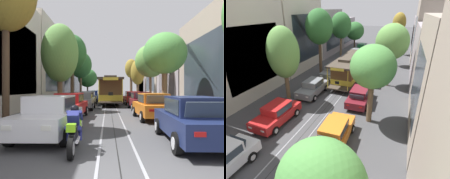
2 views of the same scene
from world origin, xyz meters
TOP-DOWN VIEW (x-y plane):
  - ground_plane at (0.00, 19.97)m, footprint 160.00×160.00m
  - trolley_track_rails at (0.00, 22.96)m, footprint 1.14×57.92m
  - building_facade_left at (-9.46, 20.71)m, footprint 5.34×49.62m
  - building_facade_right at (9.75, 21.45)m, footprint 5.89×49.62m
  - parked_car_red_second_left at (-2.73, 9.60)m, footprint 2.09×4.40m
  - parked_car_grey_mid_left at (-2.49, 15.21)m, footprint 2.03×4.37m
  - parked_car_grey_fourth_left at (-2.65, 21.03)m, footprint 2.03×4.37m
  - parked_car_blue_fifth_left at (-2.52, 26.66)m, footprint 2.04×4.38m
  - parked_car_grey_sixth_left at (-2.71, 31.95)m, footprint 2.10×4.41m
  - parked_car_green_far_left at (-2.72, 37.85)m, footprint 2.00×4.36m
  - parked_car_orange_second_right at (2.45, 8.97)m, footprint 2.09×4.40m
  - parked_car_maroon_mid_right at (2.67, 15.00)m, footprint 2.05×4.38m
  - parked_car_red_fourth_right at (2.63, 20.98)m, footprint 2.09×4.40m
  - street_tree_kerb_left_second at (-4.15, 13.18)m, footprint 2.98×2.77m
  - street_tree_kerb_left_mid at (-4.62, 21.64)m, footprint 3.51×3.66m
  - street_tree_kerb_left_fourth at (-4.67, 30.10)m, footprint 3.56×3.18m
  - street_tree_kerb_left_far at (-4.34, 37.94)m, footprint 3.83×4.18m
  - street_tree_kerb_right_second at (4.12, 12.33)m, footprint 3.32×3.51m
  - street_tree_kerb_right_mid at (4.68, 20.43)m, footprint 3.61×2.95m
  - street_tree_kerb_right_fourth at (4.45, 29.16)m, footprint 2.23×2.37m
  - street_tree_kerb_right_far at (4.35, 37.45)m, footprint 2.47×2.11m
  - cable_car_trolley at (-0.00, 20.73)m, footprint 2.58×9.14m

SIDE VIEW (x-z plane):
  - ground_plane at x=0.00m, z-range 0.00..0.00m
  - trolley_track_rails at x=0.00m, z-range 0.00..0.01m
  - parked_car_red_second_left at x=-2.73m, z-range 0.01..1.59m
  - parked_car_grey_mid_left at x=-2.49m, z-range 0.01..1.59m
  - parked_car_grey_fourth_left at x=-2.65m, z-range 0.01..1.59m
  - parked_car_blue_fifth_left at x=-2.52m, z-range 0.01..1.59m
  - parked_car_grey_sixth_left at x=-2.71m, z-range 0.01..1.59m
  - parked_car_green_far_left at x=-2.72m, z-range 0.01..1.59m
  - parked_car_orange_second_right at x=2.45m, z-range 0.01..1.59m
  - parked_car_maroon_mid_right at x=2.67m, z-range 0.01..1.59m
  - parked_car_red_fourth_right at x=2.63m, z-range 0.01..1.59m
  - cable_car_trolley at x=0.00m, z-range 0.02..3.30m
  - street_tree_kerb_left_far at x=-4.34m, z-range 1.11..7.04m
  - building_facade_right at x=9.75m, z-range -0.81..9.34m
  - street_tree_kerb_right_fourth at x=4.45m, z-range 1.19..7.71m
  - street_tree_kerb_right_second at x=4.12m, z-range 1.46..7.66m
  - building_facade_left at x=-9.46m, z-range -0.52..9.79m
  - street_tree_kerb_left_second at x=-4.15m, z-range 1.16..8.27m
  - street_tree_kerb_right_mid at x=4.68m, z-range 1.57..8.62m
  - street_tree_kerb_right_far at x=4.35m, z-range 1.81..9.62m
  - street_tree_kerb_left_fourth at x=-4.67m, z-range 1.77..9.70m
  - street_tree_kerb_left_mid at x=-4.62m, z-range 1.97..10.44m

